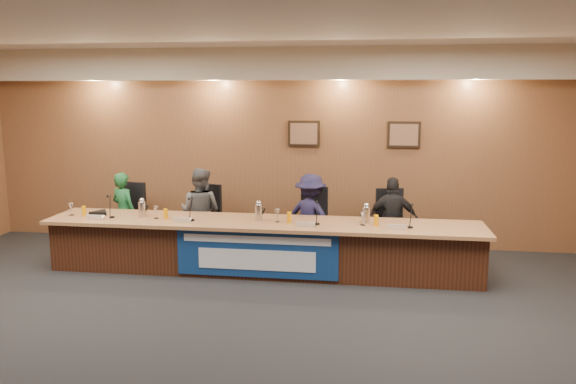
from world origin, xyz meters
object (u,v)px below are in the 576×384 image
panelist_c (310,217)px  office_chair_b (203,223)px  carafe_left (142,209)px  carafe_right (366,215)px  dais_body (262,248)px  office_chair_d (392,230)px  banner (257,254)px  panelist_b (200,212)px  office_chair_c (311,227)px  speakerphone (100,213)px  panelist_a (124,212)px  panelist_d (393,220)px  carafe_mid (259,213)px  office_chair_a (127,221)px

panelist_c → office_chair_b: 1.73m
carafe_left → carafe_right: size_ratio=0.99×
dais_body → office_chair_b: bearing=144.5°
dais_body → office_chair_b: 1.37m
panelist_c → office_chair_d: 1.24m
dais_body → banner: 0.42m
panelist_b → office_chair_d: size_ratio=2.86×
office_chair_c → speakerphone: size_ratio=1.50×
dais_body → panelist_a: bearing=163.7°
panelist_d → office_chair_c: 1.24m
carafe_mid → carafe_right: 1.49m
office_chair_c → carafe_right: 1.19m
office_chair_d → carafe_right: (-0.39, -0.75, 0.38)m
dais_body → panelist_a: (-2.37, 0.69, 0.29)m
panelist_c → carafe_right: 1.08m
carafe_left → panelist_d: bearing=11.7°
panelist_a → carafe_left: size_ratio=5.81×
panelist_d → office_chair_a: bearing=-4.2°
panelist_d → carafe_left: (-3.57, -0.74, 0.21)m
banner → panelist_b: panelist_b is taller
speakerphone → panelist_c: bearing=12.5°
banner → carafe_left: (-1.74, 0.37, 0.48)m
carafe_left → speakerphone: carafe_left is taller
panelist_c → carafe_mid: bearing=69.8°
office_chair_c → speakerphone: speakerphone is taller
carafe_right → dais_body: bearing=-178.4°
dais_body → carafe_right: size_ratio=26.85×
office_chair_b → carafe_right: 2.69m
panelist_b → carafe_right: size_ratio=6.14×
panelist_a → carafe_mid: size_ratio=5.69×
office_chair_c → office_chair_d: (1.22, 0.00, 0.00)m
office_chair_a → office_chair_c: size_ratio=1.00×
banner → dais_body: bearing=90.0°
banner → panelist_b: size_ratio=1.60×
panelist_c → office_chair_b: bearing=18.9°
office_chair_a → office_chair_b: same height
carafe_left → office_chair_a: bearing=126.7°
office_chair_b → carafe_mid: size_ratio=2.13×
dais_body → carafe_left: 1.82m
panelist_d → carafe_right: bearing=56.5°
panelist_d → panelist_c: bearing=-2.9°
carafe_left → dais_body: bearing=1.5°
banner → panelist_b: (-1.11, 1.11, 0.31)m
carafe_left → carafe_right: 3.19m
office_chair_b → office_chair_d: same height
carafe_mid → carafe_right: bearing=2.3°
office_chair_a → office_chair_d: same height
panelist_b → panelist_a: bearing=9.4°
office_chair_a → office_chair_b: size_ratio=1.00×
office_chair_c → speakerphone: (-3.03, -0.77, 0.30)m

